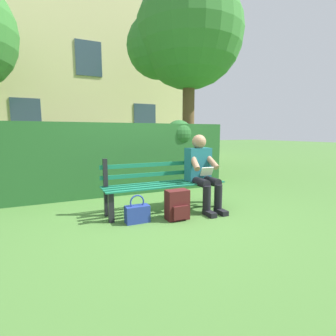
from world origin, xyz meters
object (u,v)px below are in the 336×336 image
Objects in this scene: person_seated at (202,170)px; tree at (184,37)px; backpack at (177,205)px; park_bench at (164,184)px; handbag at (137,213)px.

tree reaches higher than person_seated.
person_seated reaches higher than backpack.
park_bench is at bearing 57.39° from tree.
park_bench is 0.50m from backpack.
backpack is (-0.00, 0.46, -0.21)m from park_bench.
person_seated is 2.81× the size of backpack.
person_seated is (-0.58, 0.16, 0.20)m from park_bench.
park_bench is 1.61× the size of person_seated.
tree reaches higher than handbag.
park_bench reaches higher than backpack.
park_bench reaches higher than handbag.
backpack is (1.93, 3.47, -3.57)m from tree.
handbag is (2.47, 3.36, -3.64)m from tree.
park_bench is 0.70m from handbag.
tree is 5.34m from backpack.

